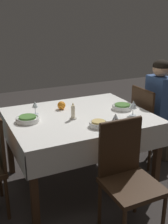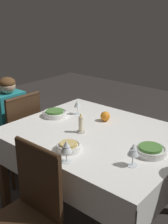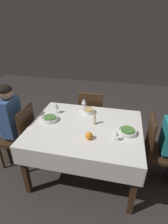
{
  "view_description": "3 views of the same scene",
  "coord_description": "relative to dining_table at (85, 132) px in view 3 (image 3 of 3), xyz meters",
  "views": [
    {
      "loc": [
        1.09,
        2.41,
        1.73
      ],
      "look_at": [
        -0.03,
        0.05,
        0.81
      ],
      "focal_mm": 45.0,
      "sensor_mm": 36.0,
      "label": 1
    },
    {
      "loc": [
        -1.24,
        1.62,
        1.71
      ],
      "look_at": [
        0.07,
        0.07,
        0.95
      ],
      "focal_mm": 45.0,
      "sensor_mm": 36.0,
      "label": 2
    },
    {
      "loc": [
        0.39,
        -1.79,
        1.97
      ],
      "look_at": [
        -0.03,
        0.07,
        0.93
      ],
      "focal_mm": 28.0,
      "sensor_mm": 36.0,
      "label": 3
    }
  ],
  "objects": [
    {
      "name": "orange_fruit",
      "position": [
        0.09,
        -0.24,
        0.13
      ],
      "size": [
        0.09,
        0.09,
        0.09
      ],
      "primitive_type": "sphere",
      "color": "orange",
      "rests_on": "dining_table"
    },
    {
      "name": "ground_plane",
      "position": [
        0.0,
        0.0,
        -0.68
      ],
      "size": [
        8.0,
        8.0,
        0.0
      ],
      "primitive_type": "plane",
      "color": "#332D2B"
    },
    {
      "name": "bowl_east",
      "position": [
        0.51,
        -0.03,
        0.11
      ],
      "size": [
        0.22,
        0.22,
        0.06
      ],
      "color": "white",
      "rests_on": "dining_table"
    },
    {
      "name": "wine_glass_east",
      "position": [
        0.39,
        -0.2,
        0.18
      ],
      "size": [
        0.06,
        0.06,
        0.14
      ],
      "color": "white",
      "rests_on": "dining_table"
    },
    {
      "name": "person_adult_denim",
      "position": [
        -1.08,
        -0.03,
        0.02
      ],
      "size": [
        0.34,
        0.3,
        1.25
      ],
      "rotation": [
        0.0,
        0.0,
        -1.57
      ],
      "color": "#4C4233",
      "rests_on": "ground_plane"
    },
    {
      "name": "dining_table",
      "position": [
        0.0,
        0.0,
        0.0
      ],
      "size": [
        1.39,
        1.13,
        0.77
      ],
      "color": "white",
      "rests_on": "ground_plane"
    },
    {
      "name": "bowl_west",
      "position": [
        -0.49,
        0.04,
        0.11
      ],
      "size": [
        0.22,
        0.22,
        0.06
      ],
      "color": "white",
      "rests_on": "dining_table"
    },
    {
      "name": "chair_west",
      "position": [
        -0.92,
        -0.03,
        -0.17
      ],
      "size": [
        0.43,
        0.42,
        0.94
      ],
      "rotation": [
        0.0,
        0.0,
        -1.57
      ],
      "color": "#382314",
      "rests_on": "ground_plane"
    },
    {
      "name": "chair_north",
      "position": [
        -0.06,
        0.79,
        -0.17
      ],
      "size": [
        0.42,
        0.43,
        0.94
      ],
      "rotation": [
        0.0,
        0.0,
        3.14
      ],
      "color": "#382314",
      "rests_on": "ground_plane"
    },
    {
      "name": "chair_east",
      "position": [
        0.92,
        0.09,
        -0.17
      ],
      "size": [
        0.43,
        0.42,
        0.94
      ],
      "rotation": [
        0.0,
        0.0,
        1.57
      ],
      "color": "#382314",
      "rests_on": "ground_plane"
    },
    {
      "name": "bowl_north",
      "position": [
        -0.03,
        0.36,
        0.11
      ],
      "size": [
        0.17,
        0.17,
        0.06
      ],
      "color": "white",
      "rests_on": "dining_table"
    },
    {
      "name": "candle_centerpiece",
      "position": [
        0.1,
        0.08,
        0.15
      ],
      "size": [
        0.07,
        0.07,
        0.16
      ],
      "color": "beige",
      "rests_on": "dining_table"
    },
    {
      "name": "wine_glass_west",
      "position": [
        -0.48,
        0.25,
        0.19
      ],
      "size": [
        0.07,
        0.07,
        0.15
      ],
      "color": "white",
      "rests_on": "dining_table"
    },
    {
      "name": "wine_glass_north",
      "position": [
        -0.13,
        0.48,
        0.19
      ],
      "size": [
        0.08,
        0.08,
        0.15
      ],
      "color": "white",
      "rests_on": "dining_table"
    }
  ]
}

